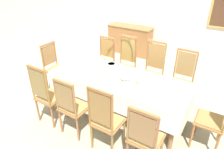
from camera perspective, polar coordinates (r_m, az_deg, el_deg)
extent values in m
cube|color=gray|center=(4.23, 2.28, -9.78)|extent=(7.12, 6.12, 0.04)
cube|color=silver|center=(6.30, 17.57, 18.38)|extent=(7.12, 0.08, 3.27)
cylinder|color=olive|center=(4.32, -14.79, -3.69)|extent=(0.07, 0.07, 0.73)
cylinder|color=#8F5D3E|center=(3.32, 16.62, -15.28)|extent=(0.07, 0.07, 0.73)
cylinder|color=#9D6932|center=(4.83, -7.97, 0.61)|extent=(0.07, 0.07, 0.73)
cylinder|color=#935D3C|center=(3.95, 20.12, -7.92)|extent=(0.07, 0.07, 0.73)
cube|color=#965E32|center=(3.77, 1.87, -1.88)|extent=(2.46, 0.90, 0.08)
cube|color=#936035|center=(3.75, 1.88, -1.15)|extent=(2.58, 1.02, 0.03)
cube|color=white|center=(3.74, 1.89, -0.92)|extent=(2.60, 1.04, 0.00)
cube|color=white|center=(3.47, -2.45, -7.02)|extent=(2.60, 0.00, 0.35)
cube|color=white|center=(4.22, 5.34, -0.16)|extent=(2.60, 0.00, 0.35)
cube|color=white|center=(4.53, -12.40, 1.34)|extent=(0.00, 1.04, 0.35)
cube|color=white|center=(3.49, 20.72, -8.94)|extent=(0.00, 1.04, 0.35)
cylinder|color=#9A652F|center=(4.21, -16.43, -7.00)|extent=(0.04, 0.04, 0.48)
cylinder|color=#996339|center=(3.97, -12.64, -8.81)|extent=(0.04, 0.04, 0.48)
cylinder|color=#925A33|center=(4.04, -20.15, -9.38)|extent=(0.04, 0.04, 0.48)
cylinder|color=#9A5D3C|center=(3.79, -16.42, -11.47)|extent=(0.04, 0.04, 0.48)
cube|color=#936035|center=(3.85, -16.93, -6.15)|extent=(0.44, 0.42, 0.03)
cube|color=olive|center=(3.84, -16.98, -5.84)|extent=(0.40, 0.38, 0.02)
cylinder|color=olive|center=(3.72, -21.81, -2.17)|extent=(0.03, 0.03, 0.66)
cylinder|color=olive|center=(3.44, -17.80, -3.97)|extent=(0.03, 0.03, 0.66)
cube|color=olive|center=(3.56, -19.97, -2.59)|extent=(0.34, 0.02, 0.50)
cube|color=#936035|center=(3.43, -20.77, 1.65)|extent=(0.40, 0.04, 0.04)
cylinder|color=#9B5A3B|center=(4.83, -1.81, -0.82)|extent=(0.04, 0.04, 0.48)
cylinder|color=olive|center=(5.03, -5.42, 0.30)|extent=(0.04, 0.04, 0.48)
cylinder|color=#985B3C|center=(5.10, 0.43, 0.86)|extent=(0.04, 0.04, 0.48)
cylinder|color=#935F39|center=(5.29, -3.09, 1.86)|extent=(0.04, 0.04, 0.48)
cube|color=#936035|center=(4.95, -2.54, 3.15)|extent=(0.44, 0.42, 0.03)
cube|color=olive|center=(4.94, -2.54, 3.41)|extent=(0.40, 0.38, 0.02)
cylinder|color=#925A3D|center=(4.87, 0.56, 6.70)|extent=(0.03, 0.03, 0.59)
cylinder|color=#91573F|center=(5.07, -3.23, 7.55)|extent=(0.03, 0.03, 0.59)
cube|color=olive|center=(4.96, -1.38, 7.46)|extent=(0.34, 0.02, 0.45)
cube|color=#936035|center=(4.87, -1.41, 10.36)|extent=(0.40, 0.04, 0.04)
cylinder|color=#986539|center=(3.86, -10.48, -9.81)|extent=(0.04, 0.04, 0.48)
cylinder|color=brown|center=(3.66, -5.92, -11.88)|extent=(0.04, 0.04, 0.48)
cylinder|color=#9B5A39|center=(3.67, -14.26, -12.64)|extent=(0.04, 0.04, 0.48)
cylinder|color=#965E3D|center=(3.46, -9.64, -15.05)|extent=(0.04, 0.04, 0.48)
cube|color=#936035|center=(3.50, -10.44, -9.17)|extent=(0.44, 0.42, 0.03)
cube|color=olive|center=(3.48, -10.47, -8.85)|extent=(0.40, 0.38, 0.02)
cylinder|color=olive|center=(3.34, -15.55, -5.54)|extent=(0.03, 0.03, 0.57)
cylinder|color=#9A643A|center=(3.10, -10.50, -7.79)|extent=(0.03, 0.03, 0.57)
cube|color=olive|center=(3.20, -13.18, -6.21)|extent=(0.34, 0.02, 0.43)
cube|color=#936035|center=(3.07, -13.70, -2.25)|extent=(0.40, 0.04, 0.04)
cylinder|color=#94583B|center=(4.58, 4.23, -2.68)|extent=(0.04, 0.04, 0.48)
cylinder|color=olive|center=(4.74, 0.18, -1.43)|extent=(0.04, 0.04, 0.48)
cylinder|color=brown|center=(4.86, 6.24, -0.81)|extent=(0.04, 0.04, 0.48)
cylinder|color=#96562F|center=(5.01, 2.35, 0.31)|extent=(0.04, 0.04, 0.48)
cube|color=#936035|center=(4.67, 3.33, 1.56)|extent=(0.44, 0.42, 0.03)
cube|color=olive|center=(4.66, 3.34, 1.83)|extent=(0.40, 0.38, 0.02)
cylinder|color=brown|center=(4.60, 6.75, 5.93)|extent=(0.03, 0.03, 0.70)
cylinder|color=#986237|center=(4.76, 2.50, 6.91)|extent=(0.03, 0.03, 0.70)
cube|color=olive|center=(4.67, 4.60, 6.84)|extent=(0.34, 0.02, 0.53)
cube|color=#936035|center=(4.56, 4.76, 10.54)|extent=(0.40, 0.04, 0.04)
cylinder|color=olive|center=(3.53, -2.15, -13.50)|extent=(0.04, 0.04, 0.48)
cylinder|color=olive|center=(3.39, 3.41, -15.75)|extent=(0.04, 0.04, 0.48)
cylinder|color=olive|center=(3.32, -5.77, -16.96)|extent=(0.04, 0.04, 0.48)
cylinder|color=olive|center=(3.17, 0.06, -19.63)|extent=(0.04, 0.04, 0.48)
cube|color=#936035|center=(3.17, -1.17, -13.19)|extent=(0.44, 0.42, 0.03)
cube|color=olive|center=(3.16, -1.17, -12.85)|extent=(0.40, 0.38, 0.02)
cylinder|color=olive|center=(2.93, -6.52, -8.92)|extent=(0.03, 0.03, 0.65)
cylinder|color=#996230|center=(2.75, 0.05, -11.58)|extent=(0.03, 0.03, 0.65)
cube|color=olive|center=(2.82, -3.37, -9.71)|extent=(0.34, 0.02, 0.49)
cube|color=#936035|center=(2.65, -3.55, -4.72)|extent=(0.40, 0.04, 0.04)
cylinder|color=brown|center=(4.36, 11.95, -5.00)|extent=(0.04, 0.04, 0.48)
cylinder|color=#8E613B|center=(4.48, 7.43, -3.65)|extent=(0.04, 0.04, 0.48)
cylinder|color=#97613A|center=(4.66, 13.56, -2.89)|extent=(0.04, 0.04, 0.48)
cylinder|color=#935A33|center=(4.76, 9.28, -1.68)|extent=(0.04, 0.04, 0.48)
cube|color=#936035|center=(4.44, 10.84, -0.51)|extent=(0.44, 0.42, 0.03)
cube|color=olive|center=(4.42, 10.87, -0.23)|extent=(0.40, 0.38, 0.02)
cylinder|color=olive|center=(4.39, 14.56, 4.04)|extent=(0.03, 0.03, 0.70)
cylinder|color=brown|center=(4.50, 9.88, 5.18)|extent=(0.03, 0.03, 0.70)
cube|color=olive|center=(4.43, 12.24, 5.04)|extent=(0.34, 0.02, 0.53)
cube|color=#936035|center=(4.31, 12.67, 8.89)|extent=(0.40, 0.04, 0.04)
cylinder|color=#99643C|center=(3.31, 7.34, -17.24)|extent=(0.04, 0.04, 0.48)
cylinder|color=olive|center=(3.23, 13.79, -19.45)|extent=(0.04, 0.04, 0.48)
cube|color=#936035|center=(2.97, 9.55, -17.27)|extent=(0.44, 0.42, 0.03)
cube|color=olive|center=(2.95, 9.59, -16.93)|extent=(0.40, 0.38, 0.02)
cylinder|color=olive|center=(2.69, 4.49, -13.97)|extent=(0.03, 0.03, 0.56)
cylinder|color=#96593A|center=(2.59, 12.46, -16.77)|extent=(0.03, 0.03, 0.56)
cube|color=olive|center=(2.62, 8.42, -14.94)|extent=(0.34, 0.02, 0.43)
cube|color=#936035|center=(2.45, 8.83, -10.61)|extent=(0.40, 0.04, 0.04)
cylinder|color=brown|center=(4.25, 19.90, -7.28)|extent=(0.04, 0.04, 0.48)
cylinder|color=#936036|center=(4.31, 15.03, -5.90)|extent=(0.04, 0.04, 0.48)
cylinder|color=#99562D|center=(4.55, 21.00, -4.95)|extent=(0.04, 0.04, 0.48)
cylinder|color=#97633D|center=(4.60, 16.45, -3.70)|extent=(0.04, 0.04, 0.48)
cube|color=#936035|center=(4.29, 18.59, -2.63)|extent=(0.44, 0.42, 0.03)
cube|color=olive|center=(4.28, 18.64, -2.35)|extent=(0.40, 0.38, 0.02)
cylinder|color=brown|center=(4.28, 22.43, 1.69)|extent=(0.03, 0.03, 0.65)
cylinder|color=olive|center=(4.34, 17.47, 2.96)|extent=(0.03, 0.03, 0.65)
cube|color=olive|center=(4.30, 20.01, 2.71)|extent=(0.34, 0.02, 0.49)
cube|color=#936035|center=(4.19, 20.66, 6.30)|extent=(0.40, 0.04, 0.04)
cylinder|color=olive|center=(4.91, -11.83, -0.99)|extent=(0.04, 0.04, 0.48)
cylinder|color=olive|center=(4.68, -14.96, -2.91)|extent=(0.04, 0.04, 0.48)
cylinder|color=#93573A|center=(5.14, -14.79, 0.07)|extent=(0.04, 0.04, 0.48)
cylinder|color=#95623E|center=(4.92, -17.89, -1.71)|extent=(0.04, 0.04, 0.48)
cube|color=#936035|center=(4.79, -15.23, 1.25)|extent=(0.42, 0.44, 0.03)
cube|color=olive|center=(4.78, -15.27, 1.51)|extent=(0.38, 0.40, 0.02)
cylinder|color=#9C5F34|center=(4.92, -15.61, 5.75)|extent=(0.03, 0.03, 0.57)
cylinder|color=#945F2F|center=(4.69, -19.00, 4.10)|extent=(0.03, 0.03, 0.57)
cube|color=olive|center=(4.79, -17.31, 5.26)|extent=(0.02, 0.34, 0.43)
cube|color=#936035|center=(4.70, -17.76, 8.13)|extent=(0.04, 0.40, 0.04)
cylinder|color=#9A5F37|center=(3.54, 21.55, -15.80)|extent=(0.04, 0.04, 0.48)
cylinder|color=brown|center=(3.83, 22.81, -12.22)|extent=(0.04, 0.04, 0.48)
cylinder|color=#8E603A|center=(3.54, 27.41, -17.32)|extent=(0.04, 0.04, 0.48)
cylinder|color=#925A2E|center=(3.84, 28.14, -13.60)|extent=(0.04, 0.04, 0.48)
cube|color=#936035|center=(3.53, 25.83, -11.65)|extent=(0.42, 0.44, 0.03)
cube|color=olive|center=(3.51, 25.91, -11.34)|extent=(0.38, 0.40, 0.02)
cylinder|color=white|center=(3.68, 3.59, -1.27)|extent=(0.13, 0.13, 0.02)
ellipsoid|color=white|center=(3.65, 3.62, -0.39)|extent=(0.24, 0.24, 0.11)
ellipsoid|color=white|center=(3.62, 3.65, 0.50)|extent=(0.22, 0.22, 0.08)
sphere|color=#2A4F7C|center=(3.60, 3.67, 1.16)|extent=(0.03, 0.03, 0.03)
cylinder|color=gold|center=(3.91, -2.93, 0.64)|extent=(0.07, 0.07, 0.02)
cylinder|color=gold|center=(3.86, -2.97, 2.19)|extent=(0.02, 0.02, 0.22)
cone|color=gold|center=(3.81, -3.02, 3.74)|extent=(0.04, 0.04, 0.02)
cylinder|color=silver|center=(3.79, -3.04, 4.57)|extent=(0.02, 0.02, 0.10)
cylinder|color=gold|center=(3.58, 7.15, -2.35)|extent=(0.07, 0.07, 0.02)
cylinder|color=gold|center=(3.52, 7.28, -0.52)|extent=(0.02, 0.02, 0.25)
cone|color=gold|center=(3.46, 7.41, 1.35)|extent=(0.04, 0.04, 0.02)
cylinder|color=silver|center=(3.43, 7.47, 2.24)|extent=(0.02, 0.02, 0.10)
cylinder|color=white|center=(4.35, -3.50, 3.80)|extent=(0.17, 0.17, 0.04)
cylinder|color=white|center=(4.35, -3.50, 3.88)|extent=(0.14, 0.14, 0.03)
torus|color=#2A4F7C|center=(4.34, -3.51, 4.02)|extent=(0.17, 0.17, 0.01)
cylinder|color=white|center=(4.20, -0.20, 2.88)|extent=(0.18, 0.18, 0.04)
cylinder|color=white|center=(4.20, -0.20, 2.94)|extent=(0.15, 0.15, 0.02)
torus|color=#2A4F7C|center=(4.19, -0.20, 3.06)|extent=(0.18, 0.18, 0.01)
cube|color=gold|center=(4.39, -4.90, 3.74)|extent=(0.05, 0.14, 0.00)
ellipsoid|color=gold|center=(4.46, -4.51, 4.20)|extent=(0.03, 0.05, 0.01)
cube|color=gold|center=(4.24, -1.77, 2.89)|extent=(0.03, 0.14, 0.00)
ellipsoid|color=gold|center=(4.31, -1.30, 3.36)|extent=(0.03, 0.05, 0.01)
cube|color=#936035|center=(6.73, 4.97, 9.59)|extent=(1.40, 0.44, 0.88)
cube|color=olive|center=(6.60, 5.14, 13.31)|extent=(1.44, 0.48, 0.02)
cube|color=brown|center=(6.78, 8.52, 9.54)|extent=(0.59, 0.01, 0.70)
cube|color=brown|center=(7.07, 3.27, 10.59)|extent=(0.59, 0.01, 0.70)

